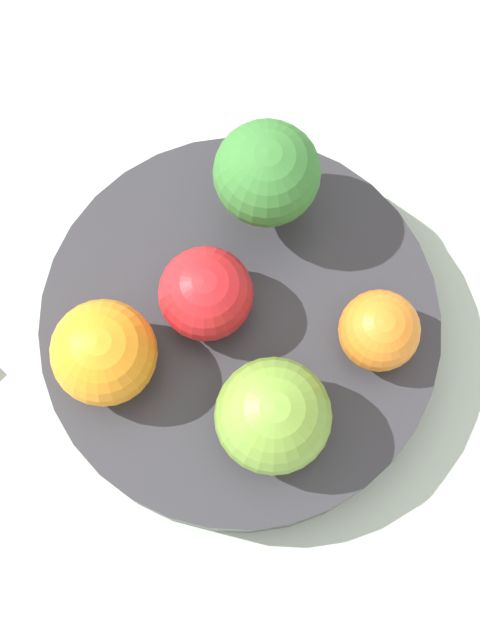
# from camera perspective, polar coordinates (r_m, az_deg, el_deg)

# --- Properties ---
(ground_plane) EXTENTS (6.00, 6.00, 0.00)m
(ground_plane) POSITION_cam_1_polar(r_m,az_deg,el_deg) (0.56, 0.00, -1.50)
(ground_plane) COLOR gray
(table_surface) EXTENTS (1.20, 1.20, 0.02)m
(table_surface) POSITION_cam_1_polar(r_m,az_deg,el_deg) (0.55, 0.00, -1.28)
(table_surface) COLOR #B2C6B2
(table_surface) RESTS_ON ground_plane
(bowl) EXTENTS (0.19, 0.19, 0.03)m
(bowl) POSITION_cam_1_polar(r_m,az_deg,el_deg) (0.53, 0.00, -0.67)
(bowl) COLOR #2D2D33
(bowl) RESTS_ON table_surface
(broccoli) EXTENTS (0.05, 0.05, 0.07)m
(broccoli) POSITION_cam_1_polar(r_m,az_deg,el_deg) (0.49, 1.44, 7.77)
(broccoli) COLOR #99C17A
(broccoli) RESTS_ON bowl
(apple_red) EXTENTS (0.05, 0.05, 0.05)m
(apple_red) POSITION_cam_1_polar(r_m,az_deg,el_deg) (0.48, 1.78, -5.14)
(apple_red) COLOR olive
(apple_red) RESTS_ON bowl
(apple_green) EXTENTS (0.04, 0.04, 0.04)m
(apple_green) POSITION_cam_1_polar(r_m,az_deg,el_deg) (0.49, -1.86, 1.38)
(apple_green) COLOR red
(apple_green) RESTS_ON bowl
(orange_front) EXTENTS (0.05, 0.05, 0.05)m
(orange_front) POSITION_cam_1_polar(r_m,az_deg,el_deg) (0.49, -7.27, -1.75)
(orange_front) COLOR orange
(orange_front) RESTS_ON bowl
(orange_back) EXTENTS (0.04, 0.04, 0.04)m
(orange_back) POSITION_cam_1_polar(r_m,az_deg,el_deg) (0.50, 7.44, -0.57)
(orange_back) COLOR orange
(orange_back) RESTS_ON bowl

